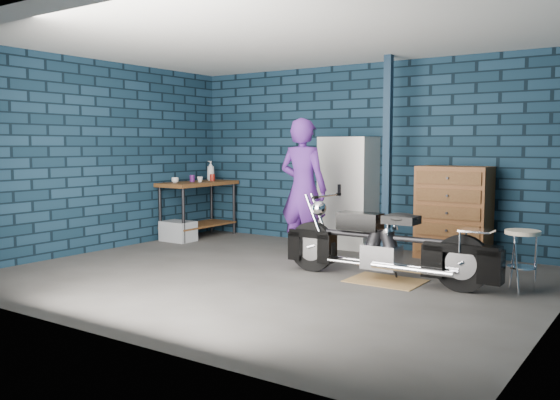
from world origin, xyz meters
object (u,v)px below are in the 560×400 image
(motorcycle, at_px, (386,240))
(shop_stool, at_px, (522,261))
(person, at_px, (303,189))
(tool_chest, at_px, (453,213))
(workbench, at_px, (198,209))
(locker, at_px, (348,193))
(storage_bin, at_px, (178,231))

(motorcycle, distance_m, shop_stool, 1.40)
(person, xyz_separation_m, tool_chest, (1.65, 1.11, -0.31))
(workbench, distance_m, motorcycle, 4.06)
(person, relative_size, locker, 1.14)
(tool_chest, xyz_separation_m, shop_stool, (1.16, -1.36, -0.30))
(motorcycle, height_order, locker, locker)
(storage_bin, distance_m, locker, 2.74)
(motorcycle, xyz_separation_m, person, (-1.46, 0.61, 0.46))
(storage_bin, height_order, tool_chest, tool_chest)
(locker, relative_size, tool_chest, 1.32)
(workbench, distance_m, shop_stool, 5.29)
(workbench, relative_size, locker, 0.86)
(workbench, height_order, shop_stool, workbench)
(workbench, distance_m, storage_bin, 0.58)
(storage_bin, distance_m, tool_chest, 4.18)
(storage_bin, bearing_deg, workbench, 92.29)
(workbench, xyz_separation_m, tool_chest, (4.06, 0.48, 0.16))
(locker, bearing_deg, shop_stool, -26.64)
(storage_bin, height_order, shop_stool, shop_stool)
(locker, height_order, tool_chest, locker)
(person, bearing_deg, workbench, -15.50)
(shop_stool, bearing_deg, locker, 153.36)
(locker, distance_m, tool_chest, 1.57)
(workbench, relative_size, tool_chest, 1.14)
(tool_chest, bearing_deg, person, -146.13)
(workbench, relative_size, person, 0.75)
(motorcycle, relative_size, storage_bin, 4.19)
(person, bearing_deg, locker, -95.44)
(motorcycle, xyz_separation_m, tool_chest, (0.19, 1.72, 0.15))
(locker, bearing_deg, workbench, -169.12)
(motorcycle, relative_size, person, 1.14)
(workbench, height_order, storage_bin, workbench)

